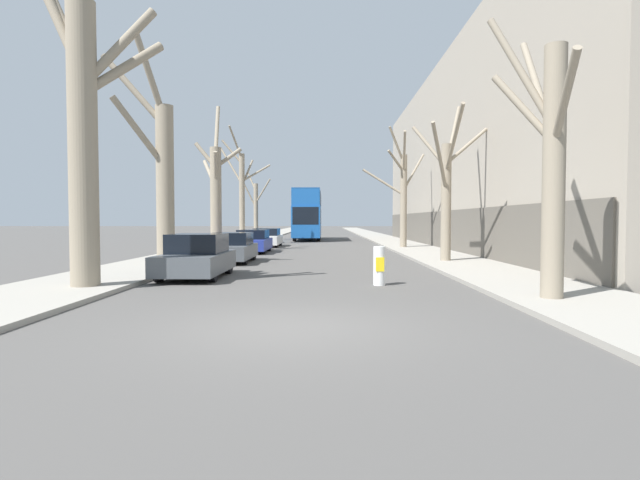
% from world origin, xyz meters
% --- Properties ---
extents(ground_plane, '(300.00, 300.00, 0.00)m').
position_xyz_m(ground_plane, '(0.00, 0.00, 0.00)').
color(ground_plane, '#4C4947').
extents(sidewalk_left, '(3.36, 120.00, 0.12)m').
position_xyz_m(sidewalk_left, '(-6.28, 50.00, 0.06)').
color(sidewalk_left, gray).
rests_on(sidewalk_left, ground).
extents(sidewalk_right, '(3.36, 120.00, 0.12)m').
position_xyz_m(sidewalk_right, '(6.28, 50.00, 0.06)').
color(sidewalk_right, gray).
rests_on(sidewalk_right, ground).
extents(building_facade_right, '(10.08, 42.31, 12.10)m').
position_xyz_m(building_facade_right, '(12.95, 24.88, 6.04)').
color(building_facade_right, '#9E9384').
rests_on(building_facade_right, ground).
extents(street_tree_left_0, '(3.47, 1.87, 8.83)m').
position_xyz_m(street_tree_left_0, '(-5.66, 4.54, 4.27)').
color(street_tree_left_0, gray).
rests_on(street_tree_left_0, ground).
extents(street_tree_left_1, '(2.90, 1.86, 8.95)m').
position_xyz_m(street_tree_left_1, '(-6.04, 11.79, 3.80)').
color(street_tree_left_1, gray).
rests_on(street_tree_left_1, ground).
extents(street_tree_left_2, '(2.88, 3.73, 8.84)m').
position_xyz_m(street_tree_left_2, '(-5.82, 20.80, 3.58)').
color(street_tree_left_2, gray).
rests_on(street_tree_left_2, ground).
extents(street_tree_left_3, '(3.95, 2.72, 8.75)m').
position_xyz_m(street_tree_left_3, '(-5.72, 29.28, 3.99)').
color(street_tree_left_3, gray).
rests_on(street_tree_left_3, ground).
extents(street_tree_left_4, '(2.76, 1.62, 6.23)m').
position_xyz_m(street_tree_left_4, '(-5.78, 37.27, 2.90)').
color(street_tree_left_4, gray).
rests_on(street_tree_left_4, ground).
extents(street_tree_right_0, '(1.49, 4.05, 6.57)m').
position_xyz_m(street_tree_right_0, '(5.61, 2.64, 3.21)').
color(street_tree_right_0, gray).
rests_on(street_tree_right_0, ground).
extents(street_tree_right_1, '(3.56, 4.93, 7.10)m').
position_xyz_m(street_tree_right_1, '(5.83, 12.89, 3.25)').
color(street_tree_right_1, gray).
rests_on(street_tree_right_1, ground).
extents(street_tree_right_2, '(4.39, 4.71, 7.75)m').
position_xyz_m(street_tree_right_2, '(5.61, 23.73, 3.58)').
color(street_tree_right_2, gray).
rests_on(street_tree_right_2, ground).
extents(double_decker_bus, '(2.46, 10.19, 4.58)m').
position_xyz_m(double_decker_bus, '(-1.03, 38.03, 2.59)').
color(double_decker_bus, '#19519E').
rests_on(double_decker_bus, ground).
extents(parked_car_0, '(1.83, 3.99, 1.40)m').
position_xyz_m(parked_car_0, '(-3.51, 7.49, 0.66)').
color(parked_car_0, '#4C5156').
rests_on(parked_car_0, ground).
extents(parked_car_1, '(1.83, 4.01, 1.30)m').
position_xyz_m(parked_car_1, '(-3.51, 13.32, 0.62)').
color(parked_car_1, '#4C5156').
rests_on(parked_car_1, ground).
extents(parked_car_2, '(1.80, 4.37, 1.30)m').
position_xyz_m(parked_car_2, '(-3.51, 19.85, 0.62)').
color(parked_car_2, navy).
rests_on(parked_car_2, ground).
extents(parked_car_3, '(1.90, 4.57, 1.27)m').
position_xyz_m(parked_car_3, '(-3.51, 26.47, 0.61)').
color(parked_car_3, silver).
rests_on(parked_car_3, ground).
extents(traffic_bollard, '(0.34, 0.35, 1.10)m').
position_xyz_m(traffic_bollard, '(2.17, 5.56, 0.55)').
color(traffic_bollard, white).
rests_on(traffic_bollard, ground).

